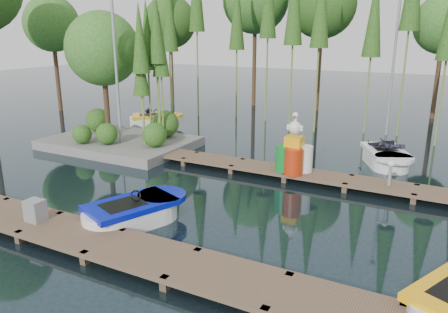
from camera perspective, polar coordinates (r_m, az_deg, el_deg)
The scene contains 14 objects.
ground_plane at distance 14.07m, azimuth -2.76°, elevation -4.54°, with size 90.00×90.00×0.00m, color #1D2E36.
near_dock at distance 10.69m, azimuth -15.36°, elevation -10.78°, with size 18.00×1.50×0.50m.
far_dock at distance 15.69m, azimuth 5.04°, elevation -1.49°, with size 15.00×1.20×0.50m.
island at distance 19.66m, azimuth -14.08°, elevation 10.49°, with size 6.20×4.20×6.75m.
tree_screen at distance 23.62m, azimuth 6.39°, elevation 18.87°, with size 34.42×18.53×10.31m.
lamp_island at distance 18.47m, azimuth -14.07°, elevation 13.51°, with size 0.30×0.30×7.25m.
lamp_rear at distance 22.48m, azimuth 21.47°, elevation 13.29°, with size 0.30×0.30×7.25m.
boat_blue at distance 11.94m, azimuth -11.74°, elevation -7.29°, with size 2.34×3.24×1.00m.
boat_yellow_far at distance 23.96m, azimuth -9.06°, elevation 4.74°, with size 3.06×2.71×1.43m.
boat_white_far at distance 17.72m, azimuth 20.34°, elevation -0.10°, with size 2.46×3.23×1.39m.
utility_cabinet at distance 12.12m, azimuth -23.43°, elevation -6.49°, with size 0.46×0.39×0.56m, color gray.
yellow_barrel at distance 15.10m, azimuth 9.70°, elevation -0.33°, with size 0.59×0.59×0.88m, color #FFAA0D.
drum_cluster at distance 14.95m, azimuth 9.12°, elevation 0.18°, with size 1.20×1.10×2.06m.
seagull_post at distance 14.48m, azimuth 20.94°, elevation -1.51°, with size 0.50×0.27×0.80m.
Camera 1 is at (6.75, -11.30, 4.98)m, focal length 35.00 mm.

